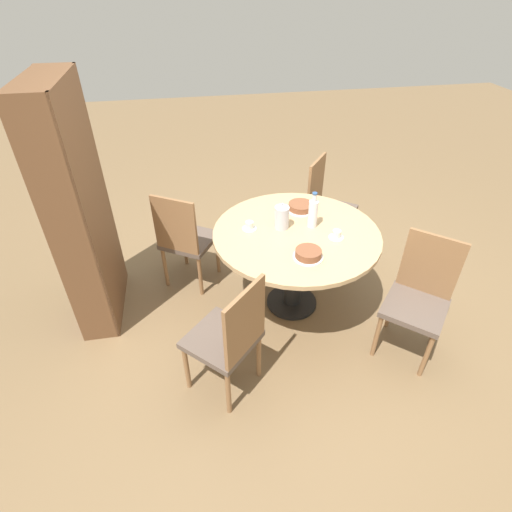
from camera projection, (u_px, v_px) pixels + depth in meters
name	position (u px, v px, depth m)	size (l,w,h in m)	color
ground_plane	(291.00, 303.00, 3.57)	(14.00, 14.00, 0.00)	brown
dining_table	(296.00, 246.00, 3.20)	(1.32, 1.32, 0.76)	black
chair_a	(419.00, 296.00, 2.90)	(0.59, 0.59, 0.95)	olive
chair_b	(326.00, 204.00, 4.01)	(0.59, 0.59, 0.95)	olive
chair_c	(185.00, 238.00, 3.51)	(0.58, 0.58, 0.95)	olive
chair_d	(229.00, 337.00, 2.59)	(0.59, 0.59, 0.95)	olive
bookshelf	(84.00, 214.00, 3.01)	(0.81, 0.28, 1.90)	brown
coffee_pot	(282.00, 217.00, 3.12)	(0.12, 0.12, 0.22)	silver
water_bottle	(313.00, 213.00, 3.12)	(0.07, 0.07, 0.30)	silver
cake_main	(301.00, 207.00, 3.38)	(0.24, 0.24, 0.06)	white
cake_second	(308.00, 254.00, 2.83)	(0.22, 0.22, 0.07)	white
cup_a	(249.00, 226.00, 3.14)	(0.12, 0.12, 0.07)	silver
cup_b	(336.00, 235.00, 3.04)	(0.12, 0.12, 0.07)	silver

